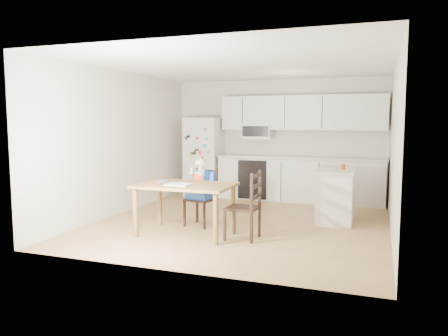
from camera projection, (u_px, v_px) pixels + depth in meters
room at (252, 144)px, 7.41m from camera, size 4.52×5.01×2.51m
refrigerator at (204, 157)px, 9.54m from camera, size 0.72×0.70×1.70m
kitchen_run at (299, 158)px, 8.93m from camera, size 3.37×0.62×2.15m
kitchen_island at (336, 194)px, 7.19m from camera, size 0.61×1.16×0.86m
red_cup at (343, 167)px, 7.01m from camera, size 0.07×0.07×0.09m
dining_table at (185, 191)px, 6.26m from camera, size 1.37×0.88×0.74m
napkin at (179, 184)px, 6.17m from camera, size 0.33×0.29×0.01m
toddler_spoon at (161, 181)px, 6.49m from camera, size 0.12×0.06×0.02m
chair_booster at (202, 185)px, 6.83m from camera, size 0.46×0.46×1.06m
chair_side at (249, 201)px, 6.00m from camera, size 0.43×0.43×0.95m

